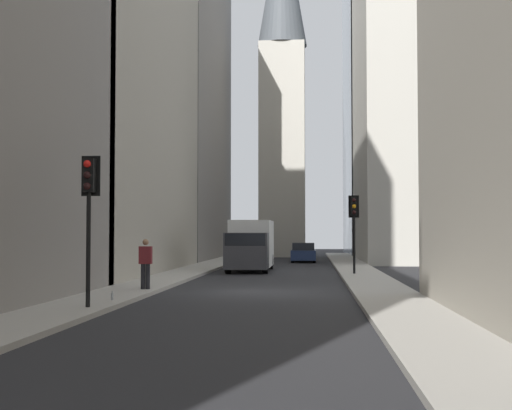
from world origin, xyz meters
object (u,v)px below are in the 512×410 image
object	(u,v)px
delivery_truck	(251,245)
traffic_light_foreground	(89,195)
discarded_bottle	(112,296)
pedestrian	(146,262)
sedan_navy	(304,253)
traffic_light_midblock	(354,216)

from	to	relation	value
delivery_truck	traffic_light_foreground	xyz separation A→B (m)	(-20.21, 2.58, 1.69)
delivery_truck	discarded_bottle	bearing A→B (deg)	172.27
delivery_truck	pedestrian	world-z (taller)	delivery_truck
delivery_truck	traffic_light_foreground	size ratio (longest dim) A/B	1.58
sedan_navy	pedestrian	world-z (taller)	pedestrian
traffic_light_foreground	pedestrian	size ratio (longest dim) A/B	2.31
delivery_truck	pedestrian	distance (m)	14.47
delivery_truck	sedan_navy	bearing A→B (deg)	-12.59
traffic_light_midblock	pedestrian	distance (m)	13.00
traffic_light_midblock	pedestrian	size ratio (longest dim) A/B	2.17
traffic_light_foreground	pedestrian	distance (m)	6.30
sedan_navy	traffic_light_foreground	world-z (taller)	traffic_light_foreground
traffic_light_foreground	traffic_light_midblock	distance (m)	17.98
traffic_light_midblock	pedestrian	bearing A→B (deg)	141.74
pedestrian	traffic_light_midblock	bearing A→B (deg)	-38.26
delivery_truck	sedan_navy	size ratio (longest dim) A/B	1.50
delivery_truck	sedan_navy	xyz separation A→B (m)	(12.54, -2.80, -0.80)
traffic_light_midblock	discarded_bottle	world-z (taller)	traffic_light_midblock
sedan_navy	traffic_light_foreground	distance (m)	33.28
traffic_light_midblock	sedan_navy	bearing A→B (deg)	9.18
traffic_light_foreground	traffic_light_midblock	world-z (taller)	traffic_light_foreground
traffic_light_midblock	delivery_truck	bearing A→B (deg)	52.95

